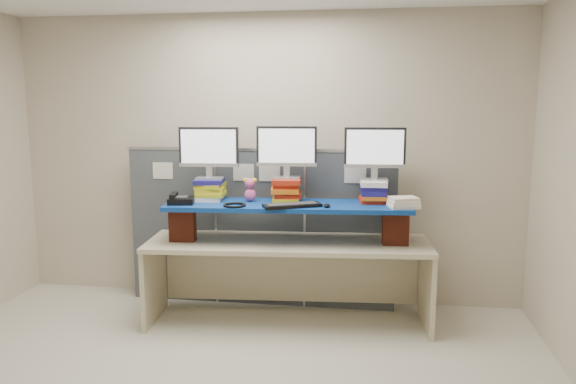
% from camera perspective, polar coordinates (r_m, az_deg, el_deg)
% --- Properties ---
extents(room, '(5.00, 4.00, 2.80)m').
position_cam_1_polar(room, '(3.59, -8.62, -0.04)').
color(room, beige).
rests_on(room, ground).
extents(cubicle_partition, '(2.60, 0.06, 1.53)m').
position_cam_1_polar(cubicle_partition, '(5.41, -2.84, -3.56)').
color(cubicle_partition, '#40464B').
rests_on(cubicle_partition, ground).
extents(desk, '(2.52, 0.93, 0.75)m').
position_cam_1_polar(desk, '(4.98, 0.00, -6.71)').
color(desk, beige).
rests_on(desk, ground).
extents(brick_pier_left, '(0.23, 0.14, 0.30)m').
position_cam_1_polar(brick_pier_left, '(5.00, -10.66, -3.23)').
color(brick_pier_left, maroon).
rests_on(brick_pier_left, desk).
extents(brick_pier_right, '(0.23, 0.14, 0.30)m').
position_cam_1_polar(brick_pier_right, '(4.88, 10.85, -3.56)').
color(brick_pier_right, maroon).
rests_on(brick_pier_right, desk).
extents(blue_board, '(2.15, 0.70, 0.04)m').
position_cam_1_polar(blue_board, '(4.87, 0.00, -1.38)').
color(blue_board, navy).
rests_on(blue_board, brick_pier_left).
extents(book_stack_left, '(0.29, 0.31, 0.19)m').
position_cam_1_polar(book_stack_left, '(5.07, -7.92, 0.29)').
color(book_stack_left, white).
rests_on(book_stack_left, blue_board).
extents(book_stack_center, '(0.30, 0.33, 0.20)m').
position_cam_1_polar(book_stack_center, '(4.97, -0.17, 0.22)').
color(book_stack_center, gold).
rests_on(book_stack_center, blue_board).
extents(book_stack_right, '(0.27, 0.32, 0.19)m').
position_cam_1_polar(book_stack_right, '(4.97, 8.69, 0.09)').
color(book_stack_right, '#A62412').
rests_on(book_stack_right, blue_board).
extents(monitor_left, '(0.53, 0.17, 0.46)m').
position_cam_1_polar(monitor_left, '(5.02, -8.05, 4.28)').
color(monitor_left, '#B6B6BB').
rests_on(monitor_left, book_stack_left).
extents(monitor_center, '(0.53, 0.17, 0.46)m').
position_cam_1_polar(monitor_center, '(4.92, -0.14, 4.39)').
color(monitor_center, '#B6B6BB').
rests_on(monitor_center, book_stack_center).
extents(monitor_right, '(0.53, 0.17, 0.46)m').
position_cam_1_polar(monitor_right, '(4.93, 8.81, 4.19)').
color(monitor_right, '#B6B6BB').
rests_on(monitor_right, book_stack_right).
extents(keyboard, '(0.51, 0.36, 0.03)m').
position_cam_1_polar(keyboard, '(4.70, 0.42, -1.36)').
color(keyboard, black).
rests_on(keyboard, blue_board).
extents(mouse, '(0.07, 0.11, 0.03)m').
position_cam_1_polar(mouse, '(4.70, 3.96, -1.37)').
color(mouse, black).
rests_on(mouse, blue_board).
extents(desk_phone, '(0.25, 0.23, 0.09)m').
position_cam_1_polar(desk_phone, '(4.94, -10.87, -0.78)').
color(desk_phone, black).
rests_on(desk_phone, blue_board).
extents(headset, '(0.23, 0.23, 0.02)m').
position_cam_1_polar(headset, '(4.76, -5.44, -1.33)').
color(headset, black).
rests_on(headset, blue_board).
extents(plush_toy, '(0.12, 0.09, 0.21)m').
position_cam_1_polar(plush_toy, '(4.96, -3.87, 0.27)').
color(plush_toy, '#DD548F').
rests_on(plush_toy, blue_board).
extents(binder_stack, '(0.29, 0.25, 0.09)m').
position_cam_1_polar(binder_stack, '(4.78, 11.67, -1.06)').
color(binder_stack, '#F0E3CC').
rests_on(binder_stack, blue_board).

